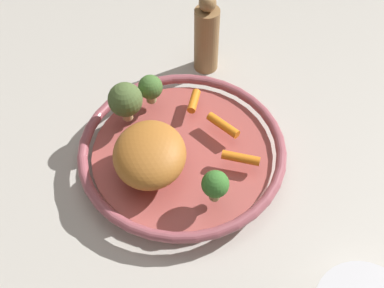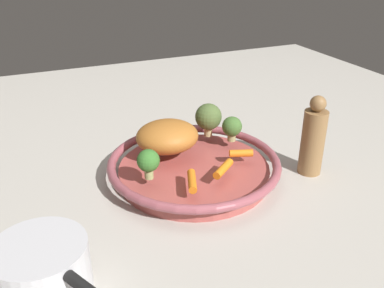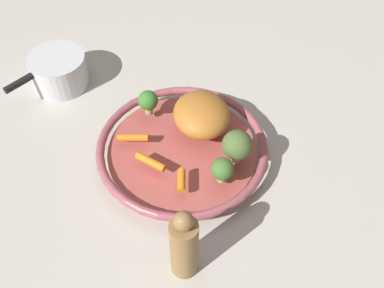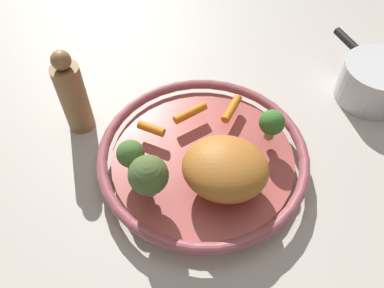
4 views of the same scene
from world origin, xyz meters
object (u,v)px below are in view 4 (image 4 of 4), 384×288
object	(u,v)px
saucepan	(374,82)
pepper_mill	(73,95)
baby_carrot_near_rim	(232,109)
baby_carrot_center	(190,113)
broccoli_floret_small	(131,154)
serving_bowl	(203,158)
broccoli_floret_edge	(148,175)
roast_chicken_piece	(225,168)
baby_carrot_right	(151,129)
broccoli_floret_mid	(272,123)

from	to	relation	value
saucepan	pepper_mill	bearing A→B (deg)	12.97
baby_carrot_near_rim	pepper_mill	xyz separation A→B (m)	(0.28, 0.02, 0.02)
baby_carrot_near_rim	baby_carrot_center	world-z (taller)	same
baby_carrot_center	broccoli_floret_small	distance (m)	0.14
broccoli_floret_small	serving_bowl	bearing A→B (deg)	-158.41
broccoli_floret_edge	roast_chicken_piece	bearing A→B (deg)	-163.64
pepper_mill	saucepan	bearing A→B (deg)	-167.03
broccoli_floret_small	baby_carrot_near_rim	bearing A→B (deg)	-138.71
baby_carrot_center	saucepan	distance (m)	0.37
baby_carrot_center	baby_carrot_near_rim	bearing A→B (deg)	-166.71
roast_chicken_piece	saucepan	world-z (taller)	roast_chicken_piece
baby_carrot_center	broccoli_floret_small	bearing A→B (deg)	55.50
baby_carrot_center	broccoli_floret_edge	world-z (taller)	broccoli_floret_edge
broccoli_floret_edge	baby_carrot_near_rim	bearing A→B (deg)	-123.25
baby_carrot_near_rim	pepper_mill	distance (m)	0.28
baby_carrot_center	serving_bowl	bearing A→B (deg)	110.98
pepper_mill	broccoli_floret_edge	bearing A→B (deg)	134.89
baby_carrot_center	broccoli_floret_small	size ratio (longest dim) A/B	1.14
broccoli_floret_edge	pepper_mill	distance (m)	0.23
baby_carrot_right	broccoli_floret_mid	size ratio (longest dim) A/B	0.82
roast_chicken_piece	baby_carrot_right	bearing A→B (deg)	-34.19
baby_carrot_right	serving_bowl	bearing A→B (deg)	160.80
baby_carrot_near_rim	baby_carrot_right	world-z (taller)	same
broccoli_floret_edge	broccoli_floret_mid	xyz separation A→B (m)	(-0.18, -0.13, -0.01)
broccoli_floret_edge	baby_carrot_right	bearing A→B (deg)	-81.37
baby_carrot_near_rim	pepper_mill	bearing A→B (deg)	3.42
saucepan	roast_chicken_piece	bearing A→B (deg)	42.48
baby_carrot_near_rim	baby_carrot_center	size ratio (longest dim) A/B	0.98
baby_carrot_center	saucepan	bearing A→B (deg)	-159.75
baby_carrot_near_rim	pepper_mill	size ratio (longest dim) A/B	0.37
baby_carrot_right	saucepan	size ratio (longest dim) A/B	0.25
broccoli_floret_edge	broccoli_floret_mid	distance (m)	0.22
roast_chicken_piece	pepper_mill	world-z (taller)	pepper_mill
baby_carrot_near_rim	broccoli_floret_small	size ratio (longest dim) A/B	1.12
serving_bowl	broccoli_floret_small	size ratio (longest dim) A/B	6.33
baby_carrot_center	broccoli_floret_edge	xyz separation A→B (m)	(0.04, 0.16, 0.04)
baby_carrot_center	pepper_mill	bearing A→B (deg)	-0.14
baby_carrot_right	pepper_mill	size ratio (longest dim) A/B	0.28
pepper_mill	saucepan	xyz separation A→B (m)	(-0.55, -0.13, -0.04)
roast_chicken_piece	broccoli_floret_mid	world-z (taller)	roast_chicken_piece
broccoli_floret_edge	broccoli_floret_small	world-z (taller)	broccoli_floret_edge
baby_carrot_right	broccoli_floret_mid	distance (m)	0.20
serving_bowl	broccoli_floret_edge	world-z (taller)	broccoli_floret_edge
pepper_mill	saucepan	distance (m)	0.57
serving_bowl	pepper_mill	xyz separation A→B (m)	(0.23, -0.07, 0.05)
baby_carrot_right	broccoli_floret_mid	bearing A→B (deg)	-178.12
baby_carrot_center	broccoli_floret_mid	world-z (taller)	broccoli_floret_mid
roast_chicken_piece	saucepan	size ratio (longest dim) A/B	0.68
serving_bowl	broccoli_floret_small	bearing A→B (deg)	21.59
roast_chicken_piece	broccoli_floret_edge	distance (m)	0.12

